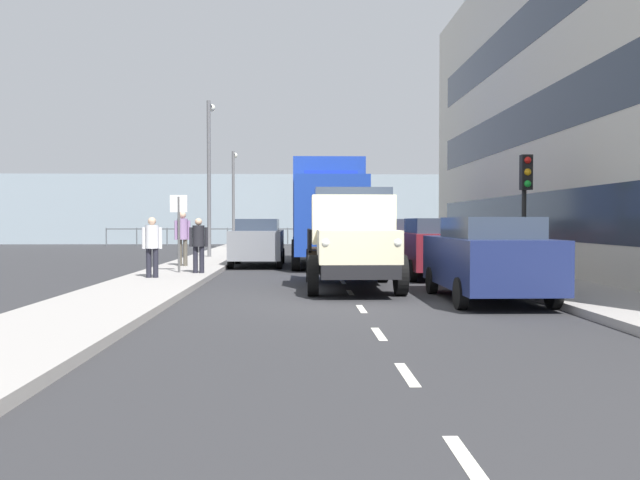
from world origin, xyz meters
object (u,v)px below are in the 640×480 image
(car_red_kerbside_2, at_px, (403,241))
(lorry_cargo_blue, at_px, (327,209))
(lamp_post_far, at_px, (234,189))
(pedestrian_in_dark_coat, at_px, (199,241))
(traffic_light_near, at_px, (525,189))
(pedestrian_with_bag, at_px, (152,242))
(street_sign, at_px, (179,220))
(car_navy_kerbside_near, at_px, (487,257))
(lamp_post_promenade, at_px, (209,164))
(pedestrian_near_railing, at_px, (182,234))
(car_grey_oppositeside_0, at_px, (258,241))
(car_maroon_kerbside_1, at_px, (433,247))
(truck_vintage_cream, at_px, (352,241))

(car_red_kerbside_2, bearing_deg, lorry_cargo_blue, 0.78)
(lamp_post_far, bearing_deg, pedestrian_in_dark_coat, 92.76)
(lorry_cargo_blue, distance_m, traffic_light_near, 9.06)
(pedestrian_with_bag, xyz_separation_m, lamp_post_far, (-0.05, -20.89, 2.42))
(traffic_light_near, height_order, street_sign, traffic_light_near)
(car_navy_kerbside_near, bearing_deg, car_red_kerbside_2, -90.00)
(car_red_kerbside_2, xyz_separation_m, lamp_post_promenade, (7.67, -3.38, 3.14))
(car_navy_kerbside_near, distance_m, lamp_post_far, 26.26)
(car_navy_kerbside_near, xyz_separation_m, pedestrian_in_dark_coat, (6.77, -5.61, 0.17))
(pedestrian_near_railing, height_order, traffic_light_near, traffic_light_near)
(lamp_post_promenade, relative_size, street_sign, 2.90)
(car_grey_oppositeside_0, height_order, lamp_post_far, lamp_post_far)
(traffic_light_near, distance_m, lamp_post_promenade, 14.77)
(car_maroon_kerbside_1, bearing_deg, lamp_post_promenade, -49.51)
(car_grey_oppositeside_0, height_order, pedestrian_in_dark_coat, pedestrian_in_dark_coat)
(truck_vintage_cream, xyz_separation_m, traffic_light_near, (-4.58, -1.19, 1.29))
(car_red_kerbside_2, xyz_separation_m, traffic_light_near, (-1.97, 7.69, 1.58))
(car_navy_kerbside_near, relative_size, car_maroon_kerbside_1, 1.06)
(lorry_cargo_blue, bearing_deg, car_navy_kerbside_near, 104.31)
(traffic_light_near, bearing_deg, car_red_kerbside_2, -75.61)
(traffic_light_near, bearing_deg, truck_vintage_cream, 14.61)
(truck_vintage_cream, height_order, pedestrian_near_railing, truck_vintage_cream)
(pedestrian_near_railing, xyz_separation_m, street_sign, (-0.39, 2.81, 0.46))
(truck_vintage_cream, bearing_deg, car_red_kerbside_2, -106.31)
(car_red_kerbside_2, xyz_separation_m, pedestrian_in_dark_coat, (6.77, 5.58, 0.18))
(lamp_post_promenade, distance_m, street_sign, 9.02)
(car_grey_oppositeside_0, relative_size, street_sign, 1.98)
(car_maroon_kerbside_1, relative_size, pedestrian_near_railing, 2.27)
(lorry_cargo_blue, distance_m, pedestrian_near_railing, 5.58)
(truck_vintage_cream, bearing_deg, lamp_post_far, -77.31)
(traffic_light_near, bearing_deg, car_grey_oppositeside_0, -44.80)
(truck_vintage_cream, relative_size, lamp_post_promenade, 0.86)
(lorry_cargo_blue, bearing_deg, car_red_kerbside_2, -179.22)
(truck_vintage_cream, height_order, lamp_post_promenade, lamp_post_promenade)
(pedestrian_in_dark_coat, bearing_deg, lorry_cargo_blue, -125.31)
(car_grey_oppositeside_0, distance_m, pedestrian_in_dark_coat, 5.39)
(car_red_kerbside_2, relative_size, pedestrian_with_bag, 2.51)
(car_navy_kerbside_near, bearing_deg, car_maroon_kerbside_1, -90.00)
(lamp_post_promenade, bearing_deg, lamp_post_far, -89.82)
(car_grey_oppositeside_0, distance_m, pedestrian_with_bag, 7.15)
(car_grey_oppositeside_0, bearing_deg, lamp_post_promenade, -58.79)
(lorry_cargo_blue, bearing_deg, lamp_post_far, -70.62)
(pedestrian_with_bag, xyz_separation_m, pedestrian_in_dark_coat, (-0.98, -1.54, -0.01))
(lorry_cargo_blue, height_order, car_red_kerbside_2, lorry_cargo_blue)
(car_grey_oppositeside_0, bearing_deg, pedestrian_with_bag, 70.83)
(car_navy_kerbside_near, height_order, lamp_post_far, lamp_post_far)
(lorry_cargo_blue, xyz_separation_m, traffic_light_near, (-4.82, 7.66, 0.40))
(car_grey_oppositeside_0, xyz_separation_m, pedestrian_in_dark_coat, (1.37, 5.21, 0.17))
(lamp_post_promenade, bearing_deg, pedestrian_near_railing, 89.06)
(lorry_cargo_blue, xyz_separation_m, lamp_post_far, (4.86, -13.81, 1.42))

